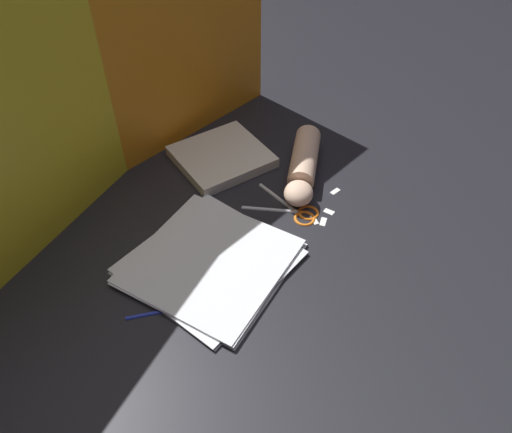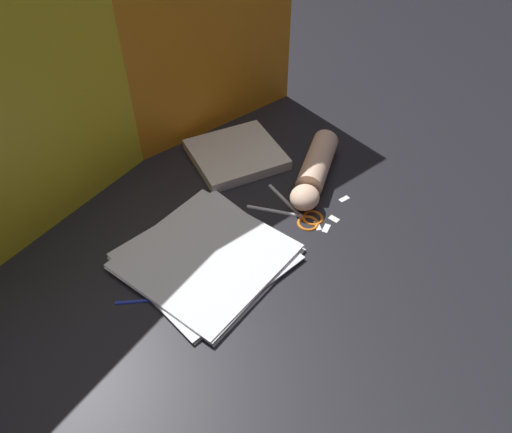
{
  "view_description": "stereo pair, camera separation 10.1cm",
  "coord_description": "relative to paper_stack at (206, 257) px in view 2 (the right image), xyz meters",
  "views": [
    {
      "loc": [
        -0.59,
        -0.4,
        0.79
      ],
      "look_at": [
        0.03,
        0.01,
        0.06
      ],
      "focal_mm": 35.0,
      "sensor_mm": 36.0,
      "label": 1
    },
    {
      "loc": [
        -0.53,
        -0.48,
        0.79
      ],
      "look_at": [
        0.03,
        0.01,
        0.06
      ],
      "focal_mm": 35.0,
      "sensor_mm": 36.0,
      "label": 2
    }
  ],
  "objects": [
    {
      "name": "ground_plane",
      "position": [
        0.08,
        -0.05,
        -0.01
      ],
      "size": [
        6.0,
        6.0,
        0.0
      ],
      "primitive_type": "plane",
      "color": "black"
    },
    {
      "name": "backdrop_panel_left",
      "position": [
        -0.07,
        0.35,
        0.27
      ],
      "size": [
        0.7,
        0.11,
        0.55
      ],
      "color": "yellow",
      "rests_on": "ground_plane"
    },
    {
      "name": "backdrop_panel_center",
      "position": [
        0.28,
        0.35,
        0.28
      ],
      "size": [
        0.67,
        0.13,
        0.57
      ],
      "color": "orange",
      "rests_on": "ground_plane"
    },
    {
      "name": "paper_stack",
      "position": [
        0.0,
        0.0,
        0.0
      ],
      "size": [
        0.32,
        0.32,
        0.02
      ],
      "color": "white",
      "rests_on": "ground_plane"
    },
    {
      "name": "book_closed",
      "position": [
        0.29,
        0.19,
        0.01
      ],
      "size": [
        0.28,
        0.27,
        0.03
      ],
      "color": "silver",
      "rests_on": "ground_plane"
    },
    {
      "name": "scissors",
      "position": [
        0.23,
        -0.06,
        -0.0
      ],
      "size": [
        0.11,
        0.18,
        0.01
      ],
      "color": "silver",
      "rests_on": "ground_plane"
    },
    {
      "name": "hand_forearm",
      "position": [
        0.35,
        -0.01,
        0.02
      ],
      "size": [
        0.27,
        0.17,
        0.06
      ],
      "color": "beige",
      "rests_on": "ground_plane"
    },
    {
      "name": "paper_scrap_near",
      "position": [
        0.24,
        -0.13,
        -0.01
      ],
      "size": [
        0.03,
        0.02,
        0.0
      ],
      "color": "white",
      "rests_on": "ground_plane"
    },
    {
      "name": "paper_scrap_mid",
      "position": [
        0.35,
        -0.11,
        -0.01
      ],
      "size": [
        0.03,
        0.02,
        0.0
      ],
      "color": "white",
      "rests_on": "ground_plane"
    },
    {
      "name": "paper_scrap_far",
      "position": [
        0.23,
        -0.12,
        -0.01
      ],
      "size": [
        0.03,
        0.03,
        0.0
      ],
      "color": "white",
      "rests_on": "ground_plane"
    },
    {
      "name": "paper_scrap_side",
      "position": [
        0.27,
        -0.13,
        -0.01
      ],
      "size": [
        0.01,
        0.02,
        0.0
      ],
      "color": "white",
      "rests_on": "ground_plane"
    },
    {
      "name": "pen",
      "position": [
        -0.14,
        0.0,
        -0.0
      ],
      "size": [
        0.11,
        0.11,
        0.01
      ],
      "color": "#2333B2",
      "rests_on": "ground_plane"
    }
  ]
}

